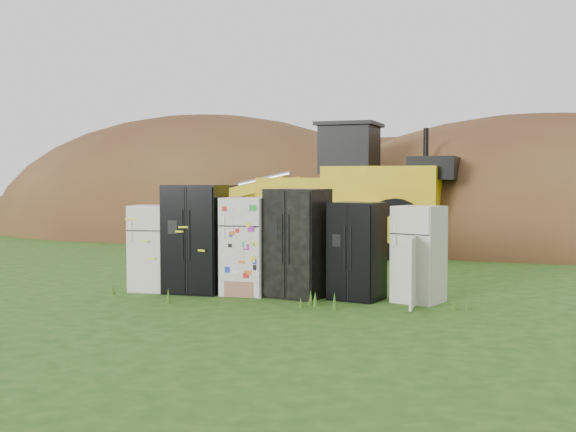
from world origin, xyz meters
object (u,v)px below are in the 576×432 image
fridge_sticker (246,246)px  fridge_open_door (419,254)px  wheel_loader (318,188)px  fridge_black_side (195,239)px  fridge_black_right (357,251)px  fridge_dark_mid (298,243)px  fridge_leftmost (152,248)px

fridge_sticker → fridge_open_door: fridge_sticker is taller
fridge_sticker → wheel_loader: (-0.32, 7.44, 0.91)m
fridge_sticker → fridge_open_door: (2.99, -0.01, -0.06)m
fridge_black_side → fridge_black_right: fridge_black_side is taller
fridge_dark_mid → wheel_loader: size_ratio=0.25×
fridge_leftmost → fridge_sticker: (1.77, 0.03, 0.08)m
fridge_leftmost → fridge_black_side: bearing=0.3°
fridge_black_side → fridge_dark_mid: 1.88m
fridge_sticker → fridge_dark_mid: size_ratio=0.92×
fridge_sticker → wheel_loader: wheel_loader is taller
wheel_loader → fridge_black_right: bearing=-68.3°
fridge_open_door → wheel_loader: (-3.32, 7.45, 0.97)m
fridge_black_side → fridge_sticker: size_ratio=1.13×
fridge_leftmost → fridge_black_side: 0.85m
fridge_black_side → wheel_loader: bearing=85.1°
fridge_black_side → fridge_dark_mid: fridge_black_side is taller
fridge_black_side → fridge_open_door: size_ratio=1.21×
fridge_sticker → wheel_loader: bearing=92.7°
fridge_dark_mid → fridge_open_door: (2.06, -0.01, -0.14)m
fridge_dark_mid → wheel_loader: (-1.26, 7.44, 0.84)m
fridge_dark_mid → fridge_leftmost: bearing=-164.1°
fridge_open_door → wheel_loader: 8.22m
fridge_black_side → fridge_leftmost: bearing=-177.8°
fridge_dark_mid → fridge_black_side: bearing=-164.9°
fridge_black_side → wheel_loader: 7.50m
fridge_black_side → fridge_dark_mid: (1.88, -0.01, -0.03)m
wheel_loader → fridge_black_side: bearing=-90.2°
fridge_leftmost → wheel_loader: wheel_loader is taller
fridge_sticker → fridge_open_door: bearing=-0.1°
fridge_black_right → fridge_open_door: (1.03, -0.00, -0.03)m
fridge_open_door → wheel_loader: wheel_loader is taller
fridge_leftmost → fridge_dark_mid: bearing=-1.4°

